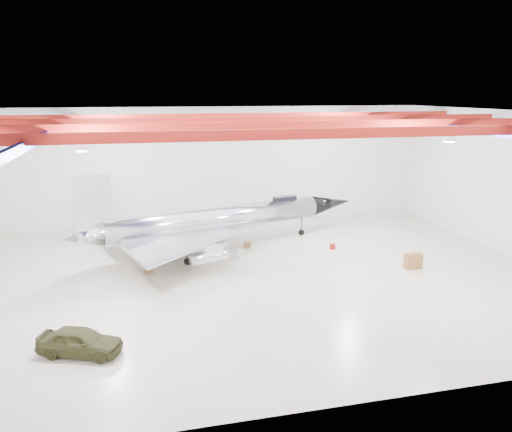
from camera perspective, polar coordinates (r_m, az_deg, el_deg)
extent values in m
plane|color=#BDB296|center=(34.49, -0.13, -6.91)|extent=(40.00, 40.00, 0.00)
plane|color=silver|center=(47.43, -4.35, 5.71)|extent=(40.00, 0.00, 40.00)
plane|color=#0A0F38|center=(32.25, -0.14, 11.67)|extent=(40.00, 40.00, 0.00)
cube|color=maroon|center=(23.63, 4.98, 9.32)|extent=(39.50, 0.25, 0.50)
cube|color=maroon|center=(29.37, 1.24, 10.27)|extent=(39.50, 0.25, 0.50)
cube|color=maroon|center=(35.20, -1.28, 10.89)|extent=(39.50, 0.25, 0.50)
cube|color=maroon|center=(41.07, -3.10, 11.32)|extent=(39.50, 0.25, 0.50)
cube|color=#0E1055|center=(31.75, -21.99, 9.01)|extent=(0.25, 29.50, 0.40)
cube|color=#0E1055|center=(36.96, 18.57, 9.86)|extent=(0.25, 29.50, 0.40)
cube|color=silver|center=(25.61, -19.31, 7.38)|extent=(0.55, 0.55, 0.25)
cube|color=silver|center=(30.88, 21.19, 8.22)|extent=(0.55, 0.55, 0.25)
cube|color=silver|center=(37.53, -17.61, 9.37)|extent=(0.55, 0.55, 0.25)
cube|color=silver|center=(41.31, 11.70, 10.09)|extent=(0.55, 0.55, 0.25)
cylinder|color=silver|center=(39.68, -4.37, -0.31)|extent=(17.83, 6.84, 1.81)
cone|color=black|center=(45.55, 8.53, 1.44)|extent=(4.84, 3.01, 1.81)
cone|color=silver|center=(36.60, -19.19, -2.30)|extent=(3.11, 2.50, 1.81)
cube|color=silver|center=(36.21, -18.08, 1.45)|extent=(2.45, 0.82, 4.06)
cube|color=black|center=(42.49, 3.31, 1.98)|extent=(2.11, 1.25, 0.45)
cylinder|color=silver|center=(34.62, -4.81, -4.66)|extent=(3.52, 1.75, 0.81)
cylinder|color=silver|center=(36.58, -6.32, -3.66)|extent=(3.52, 1.75, 0.81)
cylinder|color=silver|center=(41.40, -9.35, -1.66)|extent=(3.52, 1.75, 0.81)
cylinder|color=silver|center=(43.45, -10.40, -0.96)|extent=(3.52, 1.75, 0.81)
cylinder|color=#59595B|center=(44.11, 5.23, -1.17)|extent=(0.16, 0.16, 1.62)
cylinder|color=black|center=(44.25, 5.21, -1.87)|extent=(0.54, 0.33, 0.51)
cylinder|color=#59595B|center=(36.79, -7.87, -4.35)|extent=(0.16, 0.16, 1.62)
cylinder|color=black|center=(36.96, -7.85, -5.17)|extent=(0.54, 0.33, 0.51)
cylinder|color=#59595B|center=(40.82, -10.28, -2.59)|extent=(0.16, 0.16, 1.62)
cylinder|color=black|center=(40.99, -10.25, -3.34)|extent=(0.54, 0.33, 0.51)
imported|color=#37371B|center=(26.06, -19.48, -13.35)|extent=(4.34, 2.94, 1.37)
cube|color=brown|center=(37.52, 17.52, -4.92)|extent=(1.25, 0.67, 1.12)
cube|color=olive|center=(35.82, -12.19, -6.08)|extent=(0.69, 0.61, 0.41)
cube|color=maroon|center=(40.58, -6.31, -3.48)|extent=(0.64, 0.59, 0.36)
cylinder|color=#59595B|center=(38.16, -4.09, -4.56)|extent=(0.49, 0.49, 0.37)
cube|color=olive|center=(40.67, -0.99, -3.32)|extent=(0.69, 0.61, 0.41)
cube|color=#59595B|center=(41.04, -11.41, -3.56)|extent=(0.40, 0.35, 0.24)
cylinder|color=maroon|center=(40.72, 8.75, -3.47)|extent=(0.49, 0.49, 0.40)
cube|color=olive|center=(38.04, -3.38, -4.55)|extent=(0.75, 0.67, 0.44)
cylinder|color=#59595B|center=(43.86, -3.90, -2.10)|extent=(0.49, 0.49, 0.34)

